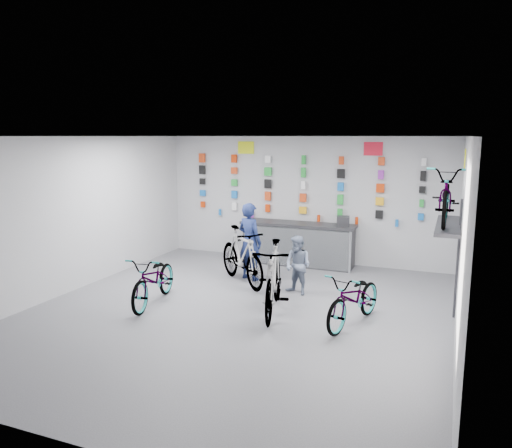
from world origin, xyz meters
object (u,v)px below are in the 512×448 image
at_px(clerk, 250,241).
at_px(customer, 298,265).
at_px(counter, 298,244).
at_px(bike_service, 242,256).
at_px(bike_right, 355,298).
at_px(bike_left, 154,279).
at_px(bike_center, 273,279).

xyz_separation_m(clerk, customer, (1.24, -0.60, -0.25)).
height_order(counter, bike_service, bike_service).
height_order(bike_right, customer, customer).
bearing_deg(bike_service, bike_right, -77.21).
height_order(counter, bike_right, counter).
relative_size(bike_left, clerk, 1.08).
height_order(bike_left, bike_center, bike_center).
distance_m(bike_right, clerk, 3.15).
bearing_deg(bike_center, customer, 72.81).
bearing_deg(clerk, bike_service, 106.65).
xyz_separation_m(counter, bike_left, (-1.56, -3.66, -0.02)).
bearing_deg(bike_left, bike_service, 51.21).
distance_m(bike_center, bike_service, 1.85).
xyz_separation_m(bike_center, bike_right, (1.39, -0.02, -0.17)).
height_order(bike_service, customer, bike_service).
relative_size(bike_right, clerk, 1.03).
height_order(bike_center, clerk, clerk).
bearing_deg(bike_right, bike_center, -165.26).
bearing_deg(bike_right, customer, 153.48).
relative_size(counter, bike_service, 1.39).
bearing_deg(bike_right, bike_left, -159.12).
distance_m(counter, clerk, 1.68).
distance_m(bike_right, bike_service, 2.96).
xyz_separation_m(counter, customer, (0.67, -2.14, 0.08)).
relative_size(bike_left, bike_center, 0.86).
relative_size(bike_center, clerk, 1.25).
distance_m(bike_left, bike_service, 2.00).
relative_size(bike_service, customer, 1.71).
height_order(counter, bike_left, counter).
distance_m(bike_left, bike_right, 3.56).
xyz_separation_m(bike_center, clerk, (-1.17, 1.77, 0.21)).
height_order(counter, customer, customer).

